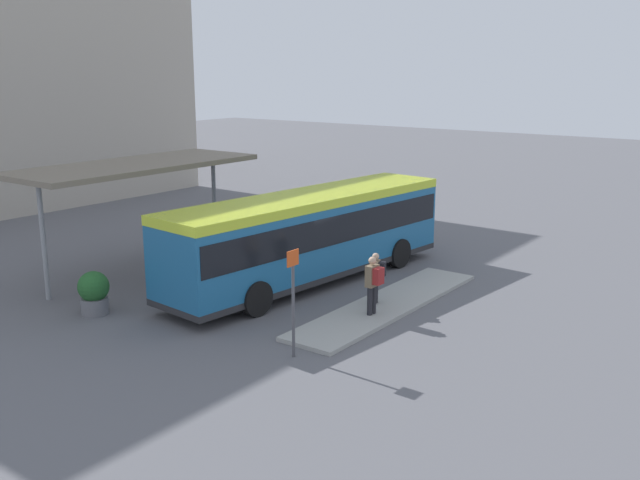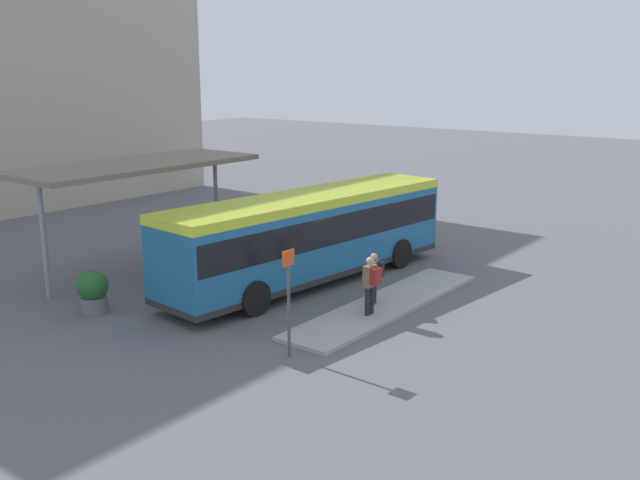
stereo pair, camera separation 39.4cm
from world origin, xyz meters
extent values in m
plane|color=#5B5B60|center=(0.00, 0.00, 0.00)|extent=(120.00, 120.00, 0.00)
cube|color=#9E9E99|center=(-0.61, -3.49, 0.06)|extent=(8.57, 1.80, 0.12)
cube|color=#1E6093|center=(0.00, 0.00, 1.70)|extent=(11.72, 3.53, 2.71)
cube|color=#C6DB33|center=(0.00, 0.00, 2.91)|extent=(11.74, 3.55, 0.30)
cube|color=black|center=(0.00, 0.00, 2.03)|extent=(11.49, 3.54, 0.95)
cube|color=black|center=(5.72, -0.55, 2.03)|extent=(0.29, 2.25, 1.04)
cube|color=#28282B|center=(0.00, 0.00, 0.45)|extent=(11.73, 3.54, 0.20)
cylinder|color=black|center=(3.67, 0.83, 0.54)|extent=(1.10, 0.38, 1.08)
cylinder|color=black|center=(3.45, -1.51, 0.54)|extent=(1.10, 0.38, 1.08)
cylinder|color=black|center=(-3.45, 1.51, 0.54)|extent=(1.10, 0.38, 1.08)
cylinder|color=black|center=(-3.67, -0.83, 0.54)|extent=(1.10, 0.38, 1.08)
cylinder|color=#232328|center=(-1.89, -3.64, 0.55)|extent=(0.16, 0.16, 0.85)
cylinder|color=#232328|center=(-1.70, -3.65, 0.55)|extent=(0.16, 0.16, 0.85)
cube|color=#7A664C|center=(-1.79, -3.64, 1.29)|extent=(0.43, 0.24, 0.64)
cube|color=maroon|center=(-1.80, -3.86, 1.32)|extent=(0.33, 0.22, 0.48)
sphere|color=tan|center=(-1.79, -3.64, 1.75)|extent=(0.23, 0.23, 0.23)
cylinder|color=#232328|center=(-0.97, -3.22, 0.51)|extent=(0.15, 0.15, 0.78)
cylinder|color=#232328|center=(-0.81, -3.17, 0.51)|extent=(0.15, 0.15, 0.78)
cube|color=#7A664C|center=(-0.89, -3.19, 1.19)|extent=(0.44, 0.32, 0.58)
cube|color=black|center=(-0.83, -3.38, 1.22)|extent=(0.34, 0.27, 0.44)
sphere|color=tan|center=(-0.89, -3.19, 1.61)|extent=(0.21, 0.21, 0.21)
torus|color=black|center=(8.08, 2.78, 0.33)|extent=(0.14, 0.66, 0.66)
torus|color=black|center=(7.95, 1.89, 0.33)|extent=(0.14, 0.66, 0.66)
cylinder|color=#2847AD|center=(8.02, 2.33, 0.54)|extent=(0.13, 0.70, 0.04)
cylinder|color=#2847AD|center=(7.99, 2.17, 0.49)|extent=(0.04, 0.04, 0.32)
cube|color=black|center=(7.99, 2.17, 0.65)|extent=(0.09, 0.19, 0.04)
cylinder|color=#2847AD|center=(8.06, 2.69, 0.62)|extent=(0.48, 0.10, 0.03)
torus|color=black|center=(7.96, 3.45, 0.32)|extent=(0.13, 0.66, 0.66)
torus|color=black|center=(8.07, 2.57, 0.32)|extent=(0.13, 0.66, 0.66)
cylinder|color=gold|center=(8.01, 3.01, 0.54)|extent=(0.12, 0.69, 0.04)
cylinder|color=gold|center=(8.03, 2.85, 0.48)|extent=(0.04, 0.04, 0.32)
cube|color=black|center=(8.03, 2.85, 0.65)|extent=(0.09, 0.19, 0.04)
cylinder|color=gold|center=(7.97, 3.37, 0.62)|extent=(0.48, 0.09, 0.03)
torus|color=black|center=(8.05, 4.18, 0.35)|extent=(0.09, 0.72, 0.72)
torus|color=black|center=(7.99, 3.21, 0.35)|extent=(0.09, 0.72, 0.72)
cylinder|color=#287F3D|center=(8.02, 3.69, 0.59)|extent=(0.09, 0.76, 0.04)
cylinder|color=#287F3D|center=(8.01, 3.52, 0.53)|extent=(0.04, 0.04, 0.35)
cube|color=black|center=(8.01, 3.52, 0.71)|extent=(0.08, 0.18, 0.04)
cylinder|color=#287F3D|center=(8.05, 4.08, 0.67)|extent=(0.48, 0.06, 0.03)
torus|color=black|center=(7.88, 4.87, 0.37)|extent=(0.11, 0.74, 0.74)
torus|color=black|center=(7.80, 3.87, 0.37)|extent=(0.11, 0.74, 0.74)
cylinder|color=silver|center=(7.84, 4.37, 0.61)|extent=(0.10, 0.79, 0.04)
cylinder|color=silver|center=(7.82, 4.19, 0.55)|extent=(0.04, 0.04, 0.36)
cube|color=black|center=(7.82, 4.19, 0.73)|extent=(0.08, 0.19, 0.04)
cylinder|color=silver|center=(7.87, 4.77, 0.70)|extent=(0.48, 0.07, 0.03)
cube|color=#706656|center=(-2.70, 5.54, 3.88)|extent=(8.82, 3.44, 0.18)
cylinder|color=gray|center=(-6.45, 5.54, 1.89)|extent=(0.16, 0.16, 3.79)
cylinder|color=gray|center=(1.04, 5.54, 1.89)|extent=(0.16, 0.16, 3.79)
cylinder|color=slate|center=(-6.42, 3.18, 0.25)|extent=(0.81, 0.81, 0.50)
sphere|color=#235B28|center=(-6.42, 3.18, 0.85)|extent=(0.93, 0.93, 0.93)
cylinder|color=#4C4C51|center=(-5.42, -3.62, 1.20)|extent=(0.08, 0.08, 2.40)
cube|color=#D84C19|center=(-5.42, -3.62, 2.60)|extent=(0.44, 0.03, 0.40)
camera|label=1|loc=(-18.63, -14.26, 7.15)|focal=40.00mm
camera|label=2|loc=(-18.39, -14.57, 7.15)|focal=40.00mm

